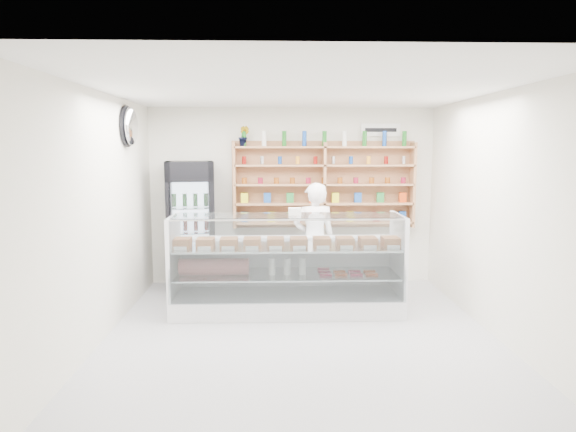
{
  "coord_description": "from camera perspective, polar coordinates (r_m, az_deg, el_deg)",
  "views": [
    {
      "loc": [
        -0.33,
        -5.68,
        2.16
      ],
      "look_at": [
        -0.12,
        0.9,
        1.29
      ],
      "focal_mm": 32.0,
      "sensor_mm": 36.0,
      "label": 1
    }
  ],
  "objects": [
    {
      "name": "shop_worker",
      "position": [
        7.46,
        2.95,
        -2.71
      ],
      "size": [
        0.65,
        0.47,
        1.68
      ],
      "primitive_type": "imported",
      "rotation": [
        0.0,
        0.0,
        3.26
      ],
      "color": "white",
      "rests_on": "floor"
    },
    {
      "name": "drinks_cooler",
      "position": [
        7.99,
        -10.77,
        -1.05
      ],
      "size": [
        0.8,
        0.79,
        1.97
      ],
      "rotation": [
        0.0,
        0.0,
        0.15
      ],
      "color": "black",
      "rests_on": "floor"
    },
    {
      "name": "display_counter",
      "position": [
        6.87,
        -0.12,
        -7.7
      ],
      "size": [
        3.0,
        0.9,
        1.31
      ],
      "color": "white",
      "rests_on": "floor"
    },
    {
      "name": "security_mirror",
      "position": [
        7.12,
        -17.08,
        9.51
      ],
      "size": [
        0.15,
        0.5,
        0.5
      ],
      "primitive_type": "ellipsoid",
      "color": "silver",
      "rests_on": "left_wall"
    },
    {
      "name": "wall_sign",
      "position": [
        8.33,
        10.25,
        9.39
      ],
      "size": [
        0.62,
        0.03,
        0.2
      ],
      "primitive_type": "cube",
      "color": "white",
      "rests_on": "back_wall"
    },
    {
      "name": "room",
      "position": [
        5.74,
        1.45,
        -0.12
      ],
      "size": [
        5.0,
        5.0,
        5.0
      ],
      "color": "#9E9DA2",
      "rests_on": "ground"
    },
    {
      "name": "wall_shelving",
      "position": [
        8.08,
        4.03,
        3.48
      ],
      "size": [
        2.84,
        0.28,
        1.33
      ],
      "color": "tan",
      "rests_on": "back_wall"
    },
    {
      "name": "potted_plant",
      "position": [
        8.03,
        -4.93,
        8.83
      ],
      "size": [
        0.21,
        0.19,
        0.31
      ],
      "primitive_type": "imported",
      "rotation": [
        0.0,
        0.0,
        -0.36
      ],
      "color": "#1E6626",
      "rests_on": "wall_shelving"
    }
  ]
}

